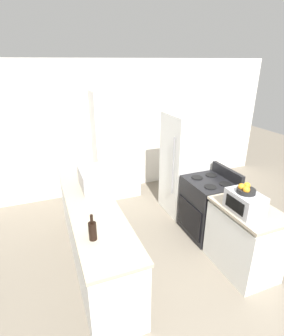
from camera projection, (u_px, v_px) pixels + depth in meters
The scene contains 11 objects.
ground_plane at pixel (207, 323), 2.75m from camera, with size 14.00×14.00×0.00m, color slate.
wall_back at pixel (113, 129), 5.21m from camera, with size 7.00×0.06×2.60m.
counter_left at pixel (94, 233), 3.48m from camera, with size 0.60×2.57×0.90m.
counter_right at pixel (244, 239), 3.35m from camera, with size 0.60×0.88×0.90m.
pantry_cabinet at pixel (116, 146), 5.03m from camera, with size 0.83×0.52×2.08m.
stove at pixel (208, 207), 4.06m from camera, with size 0.66×0.72×1.06m.
refrigerator at pixel (185, 164), 4.55m from camera, with size 0.69×0.72×1.77m.
microwave at pixel (92, 179), 3.65m from camera, with size 0.33×0.54×0.26m.
wine_bottle at pixel (93, 230), 2.59m from camera, with size 0.08×0.08×0.28m.
toaster_oven at pixel (245, 202), 3.05m from camera, with size 0.30×0.42×0.25m.
fruit_bowl at pixel (246, 190), 2.99m from camera, with size 0.21×0.21×0.11m.
Camera 1 is at (-1.34, -1.54, 2.56)m, focal length 28.00 mm.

